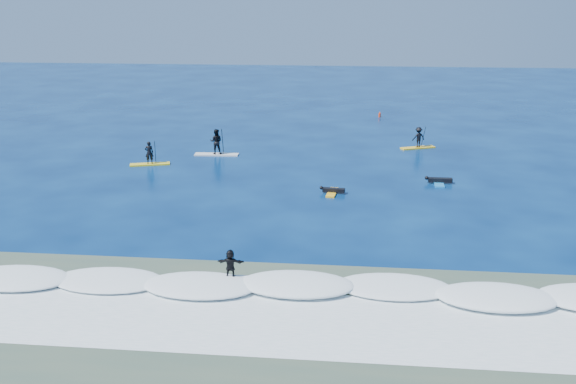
# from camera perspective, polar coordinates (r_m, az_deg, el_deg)

# --- Properties ---
(ground) EXTENTS (160.00, 160.00, 0.00)m
(ground) POSITION_cam_1_polar(r_m,az_deg,el_deg) (36.33, 0.63, -1.69)
(ground) COLOR #03183F
(ground) RESTS_ON ground
(shallow_water) EXTENTS (90.00, 13.00, 0.01)m
(shallow_water) POSITION_cam_1_polar(r_m,az_deg,el_deg) (23.58, -2.57, -12.58)
(shallow_water) COLOR #3A4F41
(shallow_water) RESTS_ON ground
(breaking_wave) EXTENTS (40.00, 6.00, 0.30)m
(breaking_wave) POSITION_cam_1_polar(r_m,az_deg,el_deg) (27.10, -1.33, -8.44)
(breaking_wave) COLOR white
(breaking_wave) RESTS_ON ground
(whitewater) EXTENTS (34.00, 5.00, 0.02)m
(whitewater) POSITION_cam_1_polar(r_m,az_deg,el_deg) (24.45, -2.22, -11.45)
(whitewater) COLOR silver
(whitewater) RESTS_ON ground
(sup_paddler_left) EXTENTS (2.91, 1.50, 1.99)m
(sup_paddler_left) POSITION_cam_1_polar(r_m,az_deg,el_deg) (47.22, -12.21, 3.11)
(sup_paddler_left) COLOR yellow
(sup_paddler_left) RESTS_ON ground
(sup_paddler_center) EXTENTS (3.37, 0.97, 2.34)m
(sup_paddler_center) POSITION_cam_1_polar(r_m,az_deg,el_deg) (49.30, -6.40, 4.27)
(sup_paddler_center) COLOR silver
(sup_paddler_center) RESTS_ON ground
(sup_paddler_right) EXTENTS (2.87, 1.76, 1.98)m
(sup_paddler_right) POSITION_cam_1_polar(r_m,az_deg,el_deg) (52.31, 11.51, 4.65)
(sup_paddler_right) COLOR yellow
(sup_paddler_right) RESTS_ON ground
(prone_paddler_near) EXTENTS (1.59, 2.03, 0.42)m
(prone_paddler_near) POSITION_cam_1_polar(r_m,az_deg,el_deg) (39.64, 3.97, 0.09)
(prone_paddler_near) COLOR yellow
(prone_paddler_near) RESTS_ON ground
(prone_paddler_far) EXTENTS (1.78, 2.25, 0.47)m
(prone_paddler_far) POSITION_cam_1_polar(r_m,az_deg,el_deg) (42.80, 13.24, 0.97)
(prone_paddler_far) COLOR #1A78C3
(prone_paddler_far) RESTS_ON ground
(wave_surfer) EXTENTS (1.86, 0.54, 1.34)m
(wave_surfer) POSITION_cam_1_polar(r_m,az_deg,el_deg) (27.28, -5.14, -6.56)
(wave_surfer) COLOR white
(wave_surfer) RESTS_ON breaking_wave
(marker_buoy) EXTENTS (0.24, 0.24, 0.59)m
(marker_buoy) POSITION_cam_1_polar(r_m,az_deg,el_deg) (65.63, 8.15, 6.83)
(marker_buoy) COLOR red
(marker_buoy) RESTS_ON ground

